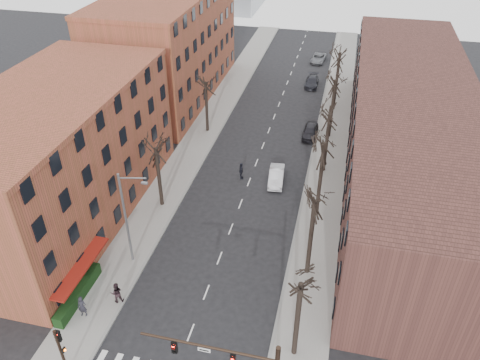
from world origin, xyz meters
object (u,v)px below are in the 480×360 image
Objects in this scene: silver_sedan at (276,176)px; pedestrian_a at (82,307)px; parked_car_near at (310,131)px; parked_car_mid at (312,82)px.

silver_sedan is 23.87m from pedestrian_a.
silver_sedan is 11.17m from parked_car_near.
pedestrian_a is at bearing -104.11° from parked_car_mid.
pedestrian_a is (-13.59, -32.01, 0.35)m from parked_car_near.
parked_car_near is 34.78m from pedestrian_a.
silver_sedan is at bearing -101.10° from parked_car_near.
parked_car_near is 0.94× the size of parked_car_mid.
silver_sedan is at bearing -92.03° from parked_car_mid.
parked_car_mid is at bearing 67.40° from pedestrian_a.
pedestrian_a reaches higher than parked_car_mid.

